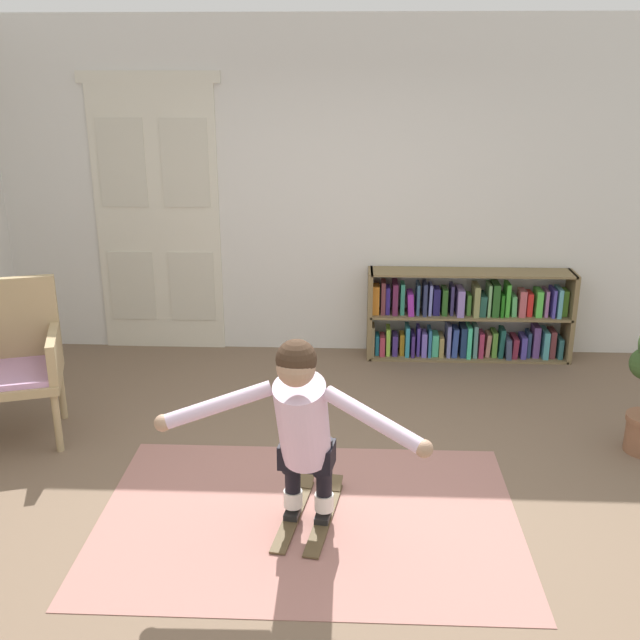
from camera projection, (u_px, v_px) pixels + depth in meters
name	position (u px, v px, depth m)	size (l,w,h in m)	color
ground_plane	(325.00, 500.00, 4.52)	(7.20, 7.20, 0.00)	brown
back_wall	(337.00, 191.00, 6.50)	(6.00, 0.10, 2.90)	silver
double_door	(158.00, 216.00, 6.59)	(1.22, 0.05, 2.45)	beige
rug	(308.00, 518.00, 4.32)	(2.43, 1.69, 0.01)	#A36E65
bookshelf	(468.00, 319.00, 6.61)	(1.79, 0.30, 0.80)	olive
wicker_chair	(15.00, 357.00, 5.14)	(0.75, 0.75, 1.10)	tan
skis_pair	(309.00, 512.00, 4.35)	(0.39, 0.80, 0.07)	brown
person_skier	(302.00, 421.00, 3.97)	(1.42, 0.70, 1.13)	white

